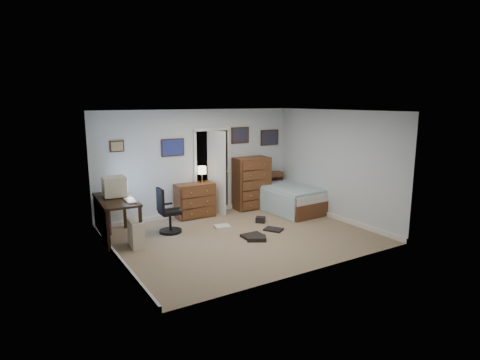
% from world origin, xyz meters
% --- Properties ---
extents(floor, '(5.00, 4.00, 0.02)m').
position_xyz_m(floor, '(0.00, 0.00, -0.01)').
color(floor, gray).
rests_on(floor, ground).
extents(computer_desk, '(0.75, 1.49, 0.84)m').
position_xyz_m(computer_desk, '(-2.30, 1.12, 0.64)').
color(computer_desk, black).
rests_on(computer_desk, floor).
extents(crt_monitor, '(0.45, 0.43, 0.40)m').
position_xyz_m(crt_monitor, '(-2.18, 1.26, 1.04)').
color(crt_monitor, beige).
rests_on(crt_monitor, computer_desk).
extents(keyboard, '(0.19, 0.46, 0.03)m').
position_xyz_m(keyboard, '(-2.02, 0.76, 0.85)').
color(keyboard, beige).
rests_on(keyboard, computer_desk).
extents(pc_tower, '(0.25, 0.48, 0.50)m').
position_xyz_m(pc_tower, '(-2.00, 0.56, 0.25)').
color(pc_tower, beige).
rests_on(pc_tower, floor).
extents(office_chair, '(0.47, 0.48, 0.96)m').
position_xyz_m(office_chair, '(-1.20, 1.00, 0.37)').
color(office_chair, black).
rests_on(office_chair, floor).
extents(media_stack, '(0.16, 0.16, 0.77)m').
position_xyz_m(media_stack, '(-2.32, 1.54, 0.39)').
color(media_stack, maroon).
rests_on(media_stack, floor).
extents(low_dresser, '(0.92, 0.49, 0.80)m').
position_xyz_m(low_dresser, '(-0.22, 1.77, 0.40)').
color(low_dresser, brown).
rests_on(low_dresser, floor).
extents(table_lamp, '(0.21, 0.21, 0.39)m').
position_xyz_m(table_lamp, '(-0.02, 1.77, 1.09)').
color(table_lamp, gold).
rests_on(table_lamp, low_dresser).
extents(doorway, '(0.96, 1.12, 2.05)m').
position_xyz_m(doorway, '(0.35, 2.27, 1.00)').
color(doorway, black).
rests_on(doorway, floor).
extents(tall_dresser, '(0.92, 0.58, 1.31)m').
position_xyz_m(tall_dresser, '(1.33, 1.75, 0.65)').
color(tall_dresser, brown).
rests_on(tall_dresser, floor).
extents(headboard_bookcase, '(0.94, 0.26, 0.84)m').
position_xyz_m(headboard_bookcase, '(1.90, 1.86, 0.45)').
color(headboard_bookcase, brown).
rests_on(headboard_bookcase, floor).
extents(bed, '(1.19, 2.10, 0.68)m').
position_xyz_m(bed, '(1.98, 1.19, 0.32)').
color(bed, brown).
rests_on(bed, floor).
extents(wall_posters, '(4.38, 0.04, 0.60)m').
position_xyz_m(wall_posters, '(0.57, 1.98, 1.75)').
color(wall_posters, '#331E11').
rests_on(wall_posters, floor).
extents(floor_clutter, '(1.24, 1.42, 0.13)m').
position_xyz_m(floor_clutter, '(0.30, 0.07, 0.03)').
color(floor_clutter, black).
rests_on(floor_clutter, floor).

